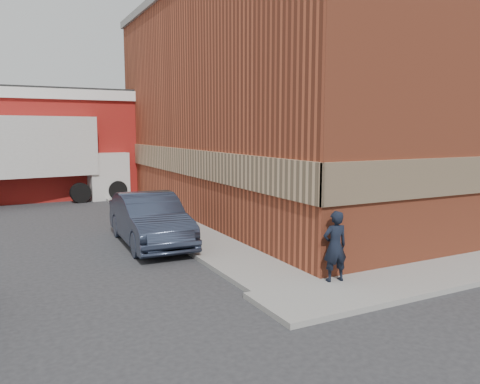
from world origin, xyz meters
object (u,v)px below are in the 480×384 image
brick_building (327,104)px  sedan (150,219)px  man (335,246)px  box_truck (39,154)px

brick_building → sedan: size_ratio=3.81×
man → box_truck: size_ratio=0.19×
brick_building → sedan: bearing=-159.4°
sedan → box_truck: 10.99m
brick_building → box_truck: brick_building is taller
man → sedan: man is taller
brick_building → man: size_ratio=11.32×
sedan → box_truck: bearing=104.3°
sedan → brick_building: bearing=22.7°
brick_building → man: 12.08m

